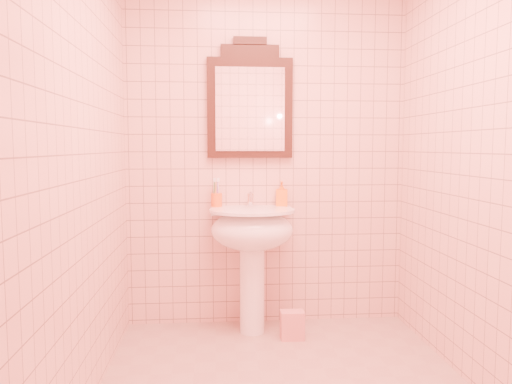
{
  "coord_description": "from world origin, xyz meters",
  "views": [
    {
      "loc": [
        -0.37,
        -2.48,
        1.29
      ],
      "look_at": [
        -0.12,
        0.55,
        1.01
      ],
      "focal_mm": 35.0,
      "sensor_mm": 36.0,
      "label": 1
    }
  ],
  "objects": [
    {
      "name": "pedestal_sink",
      "position": [
        -0.12,
        0.87,
        0.66
      ],
      "size": [
        0.58,
        0.58,
        0.86
      ],
      "color": "white",
      "rests_on": "floor"
    },
    {
      "name": "towel",
      "position": [
        0.14,
        0.73,
        0.1
      ],
      "size": [
        0.16,
        0.1,
        0.19
      ],
      "primitive_type": "cube",
      "rotation": [
        0.0,
        0.0,
        -0.0
      ],
      "color": "pink",
      "rests_on": "floor"
    },
    {
      "name": "soap_dispenser",
      "position": [
        0.1,
        1.04,
        0.95
      ],
      "size": [
        0.09,
        0.09,
        0.18
      ],
      "primitive_type": "imported",
      "rotation": [
        0.0,
        0.0,
        -0.1
      ],
      "color": "orange",
      "rests_on": "pedestal_sink"
    },
    {
      "name": "faucet",
      "position": [
        -0.12,
        1.01,
        0.92
      ],
      "size": [
        0.04,
        0.16,
        0.11
      ],
      "color": "white",
      "rests_on": "pedestal_sink"
    },
    {
      "name": "back_wall",
      "position": [
        0.0,
        1.1,
        1.25
      ],
      "size": [
        2.0,
        0.02,
        2.5
      ],
      "primitive_type": "cube",
      "color": "beige",
      "rests_on": "floor"
    },
    {
      "name": "mirror",
      "position": [
        -0.12,
        1.07,
        1.6
      ],
      "size": [
        0.6,
        0.06,
        0.84
      ],
      "color": "black",
      "rests_on": "back_wall"
    },
    {
      "name": "toothbrush_cup",
      "position": [
        -0.36,
        1.02,
        0.91
      ],
      "size": [
        0.08,
        0.08,
        0.18
      ],
      "rotation": [
        0.0,
        0.0,
        -0.07
      ],
      "color": "#F45C14",
      "rests_on": "pedestal_sink"
    }
  ]
}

